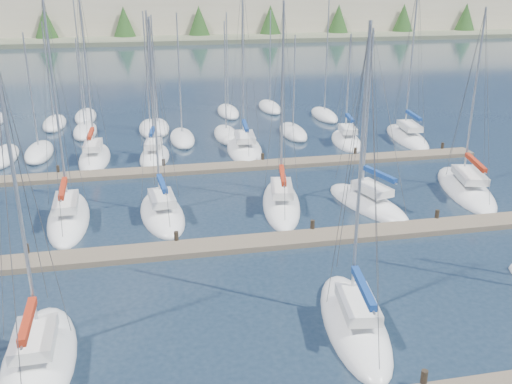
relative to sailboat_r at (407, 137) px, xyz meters
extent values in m
plane|color=#202F40|center=(-18.93, 24.47, -0.19)|extent=(400.00, 400.00, 0.00)
cylinder|color=#2D261C|center=(-14.93, -32.63, 0.11)|extent=(0.26, 0.26, 1.10)
cube|color=#6B5E4C|center=(-18.93, -19.53, -0.04)|extent=(44.00, 1.80, 0.35)
cylinder|color=#2D261C|center=(-30.93, -18.63, 0.11)|extent=(0.26, 0.26, 1.10)
cylinder|color=#2D261C|center=(-22.93, -18.63, 0.11)|extent=(0.26, 0.26, 1.10)
cylinder|color=#2D261C|center=(-14.93, -18.63, 0.11)|extent=(0.26, 0.26, 1.10)
cylinder|color=#2D261C|center=(-6.93, -18.63, 0.11)|extent=(0.26, 0.26, 1.10)
cube|color=#6B5E4C|center=(-18.93, -5.53, -0.04)|extent=(44.00, 1.80, 0.35)
cylinder|color=#2D261C|center=(-30.93, -4.63, 0.11)|extent=(0.26, 0.26, 1.10)
cylinder|color=#2D261C|center=(-22.93, -4.63, 0.11)|extent=(0.26, 0.26, 1.10)
cylinder|color=#2D261C|center=(-14.93, -4.63, 0.11)|extent=(0.26, 0.26, 1.10)
cylinder|color=#2D261C|center=(-6.93, -4.63, 0.11)|extent=(0.26, 0.26, 1.10)
cylinder|color=#2D261C|center=(1.07, -4.63, 0.11)|extent=(0.26, 0.26, 1.10)
ellipsoid|color=white|center=(0.00, 0.03, -0.14)|extent=(3.71, 9.41, 1.60)
cube|color=black|center=(0.00, 0.03, -0.14)|extent=(1.89, 4.53, 0.12)
cube|color=silver|center=(-0.05, -0.42, 1.16)|extent=(1.83, 3.35, 0.50)
cylinder|color=#9EA0A5|center=(0.09, 0.76, 7.41)|extent=(0.14, 0.14, 12.98)
cylinder|color=#9EA0A5|center=(-0.13, -1.15, 2.21)|extent=(0.54, 3.83, 0.10)
cube|color=navy|center=(-0.13, -1.15, 2.33)|extent=(0.71, 3.55, 0.30)
ellipsoid|color=white|center=(-28.99, -28.08, -0.14)|extent=(2.95, 7.56, 1.60)
cube|color=maroon|center=(-28.99, -28.08, -0.14)|extent=(1.53, 3.63, 0.12)
cube|color=silver|center=(-28.99, -28.46, 1.16)|extent=(1.60, 2.66, 0.50)
cylinder|color=#9EA0A5|center=(-29.01, -27.48, 6.32)|extent=(0.14, 0.14, 10.80)
cylinder|color=#9EA0A5|center=(-28.97, -29.06, 2.21)|extent=(0.16, 3.15, 0.10)
cube|color=maroon|center=(-28.97, -29.06, 2.33)|extent=(0.36, 2.91, 0.30)
ellipsoid|color=white|center=(-23.54, -1.48, -0.14)|extent=(3.19, 6.84, 1.60)
cube|color=silver|center=(-23.58, -1.81, 1.16)|extent=(1.59, 2.45, 0.50)
cylinder|color=#9EA0A5|center=(-23.48, -0.96, 6.30)|extent=(0.14, 0.14, 10.78)
cylinder|color=#9EA0A5|center=(-23.65, -2.34, 2.21)|extent=(0.44, 2.76, 0.10)
cube|color=navy|center=(-23.65, -2.34, 2.33)|extent=(0.61, 2.57, 0.30)
ellipsoid|color=white|center=(-23.53, -14.12, -0.14)|extent=(3.30, 7.80, 1.60)
cube|color=maroon|center=(-23.53, -14.12, -0.14)|extent=(1.69, 3.75, 0.12)
cube|color=silver|center=(-23.50, -14.50, 1.16)|extent=(1.68, 2.78, 0.50)
cylinder|color=#9EA0A5|center=(-23.58, -13.51, 6.44)|extent=(0.14, 0.14, 11.05)
cylinder|color=#9EA0A5|center=(-23.44, -15.11, 2.21)|extent=(0.37, 3.19, 0.10)
cube|color=navy|center=(-23.44, -15.11, 2.33)|extent=(0.55, 2.95, 0.30)
ellipsoid|color=white|center=(-28.46, -0.85, -0.14)|extent=(2.73, 8.31, 1.60)
cube|color=black|center=(-28.46, -0.85, -0.14)|extent=(1.41, 3.99, 0.12)
cube|color=silver|center=(-28.47, -1.26, 1.16)|extent=(1.45, 2.92, 0.50)
cylinder|color=#9EA0A5|center=(-28.44, -0.19, 7.39)|extent=(0.14, 0.14, 12.96)
cylinder|color=#9EA0A5|center=(-28.49, -1.92, 2.21)|extent=(0.20, 3.46, 0.10)
cube|color=maroon|center=(-28.49, -1.92, 2.33)|extent=(0.39, 3.19, 0.30)
ellipsoid|color=white|center=(-15.94, -28.21, -0.14)|extent=(3.67, 8.52, 1.60)
cube|color=maroon|center=(-15.94, -28.21, -0.14)|extent=(1.86, 4.10, 0.12)
cube|color=silver|center=(-16.00, -28.62, 1.16)|extent=(1.79, 3.05, 0.50)
cylinder|color=#9EA0A5|center=(-15.85, -27.56, 6.74)|extent=(0.14, 0.14, 11.66)
cylinder|color=#9EA0A5|center=(-16.08, -29.28, 2.21)|extent=(0.57, 3.44, 0.10)
cube|color=navy|center=(-16.08, -29.28, 2.33)|extent=(0.73, 3.20, 0.30)
ellipsoid|color=white|center=(-6.04, -0.03, -0.14)|extent=(3.51, 7.27, 1.60)
cube|color=silver|center=(-6.09, -0.37, 1.16)|extent=(1.72, 2.62, 0.50)
cylinder|color=#9EA0A5|center=(-5.95, 0.52, 5.20)|extent=(0.14, 0.14, 8.57)
cylinder|color=#9EA0A5|center=(-6.18, -0.92, 2.21)|extent=(0.55, 2.91, 0.10)
cube|color=navy|center=(-6.18, -0.92, 2.33)|extent=(0.72, 2.71, 0.30)
ellipsoid|color=white|center=(-2.13, -13.86, -0.14)|extent=(5.12, 10.04, 1.60)
cube|color=silver|center=(-2.25, -14.33, 1.16)|extent=(2.37, 3.65, 0.50)
cylinder|color=#9EA0A5|center=(-1.96, -13.11, 6.59)|extent=(0.14, 0.14, 11.36)
cylinder|color=#9EA0A5|center=(-2.42, -15.08, 2.21)|extent=(1.03, 3.95, 0.10)
cube|color=maroon|center=(-2.42, -15.08, 2.33)|extent=(1.15, 3.68, 0.30)
ellipsoid|color=white|center=(-10.05, -15.11, -0.14)|extent=(4.57, 8.33, 1.60)
cube|color=maroon|center=(-10.05, -15.11, -0.14)|extent=(2.29, 4.03, 0.12)
cube|color=silver|center=(-9.95, -15.49, 1.16)|extent=(2.10, 3.05, 0.50)
cylinder|color=#9EA0A5|center=(-10.22, -14.49, 6.06)|extent=(0.14, 0.14, 10.28)
cylinder|color=#9EA0A5|center=(-9.78, -16.10, 2.21)|extent=(0.96, 3.24, 0.10)
cube|color=navy|center=(-9.78, -16.10, 2.33)|extent=(1.09, 3.04, 0.30)
ellipsoid|color=white|center=(-29.30, -13.61, -0.14)|extent=(2.87, 8.98, 1.60)
cube|color=silver|center=(-29.29, -14.05, 1.16)|extent=(1.51, 3.16, 0.50)
cylinder|color=#9EA0A5|center=(-29.33, -12.90, 7.21)|extent=(0.14, 0.14, 12.60)
cylinder|color=#9EA0A5|center=(-29.26, -14.77, 2.21)|extent=(0.25, 3.73, 0.10)
cube|color=maroon|center=(-29.26, -14.77, 2.33)|extent=(0.43, 3.44, 0.30)
ellipsoid|color=white|center=(-15.72, -0.67, -0.14)|extent=(3.86, 9.24, 1.60)
cube|color=maroon|center=(-15.72, -0.67, -0.14)|extent=(1.97, 4.45, 0.12)
cube|color=silver|center=(-15.76, -1.12, 1.16)|extent=(1.95, 3.29, 0.50)
cylinder|color=#9EA0A5|center=(-15.65, 0.05, 7.51)|extent=(0.14, 0.14, 13.20)
cylinder|color=#9EA0A5|center=(-15.83, -1.83, 2.21)|extent=(0.47, 3.77, 0.10)
cube|color=navy|center=(-15.83, -1.83, 2.33)|extent=(0.64, 3.49, 0.30)
ellipsoid|color=white|center=(-15.65, -13.87, -0.14)|extent=(4.15, 9.34, 1.60)
cube|color=silver|center=(-15.74, -14.31, 1.16)|extent=(1.93, 3.36, 0.50)
cylinder|color=#9EA0A5|center=(-15.51, -13.16, 6.83)|extent=(0.14, 0.14, 11.84)
cylinder|color=#9EA0A5|center=(-15.88, -15.02, 2.21)|extent=(0.83, 3.74, 0.10)
cube|color=maroon|center=(-15.88, -15.02, 2.33)|extent=(0.97, 3.48, 0.30)
cylinder|color=#9EA0A5|center=(-22.87, 7.92, 5.78)|extent=(0.12, 0.12, 10.14)
ellipsoid|color=white|center=(-22.87, 7.92, 0.06)|extent=(2.20, 6.40, 1.40)
cylinder|color=#9EA0A5|center=(-23.61, 7.71, 5.96)|extent=(0.12, 0.12, 10.49)
ellipsoid|color=white|center=(-23.61, 7.71, 0.06)|extent=(2.20, 6.40, 1.40)
cylinder|color=#9EA0A5|center=(-9.86, 15.00, 5.75)|extent=(0.12, 0.12, 10.06)
ellipsoid|color=white|center=(-9.86, 15.00, 0.06)|extent=(2.20, 6.40, 1.40)
cylinder|color=#9EA0A5|center=(-33.16, 11.80, 5.41)|extent=(0.12, 0.12, 9.39)
ellipsoid|color=white|center=(-33.16, 11.80, 0.06)|extent=(2.20, 6.40, 1.40)
ellipsoid|color=white|center=(-35.90, 0.66, 0.06)|extent=(2.20, 6.40, 1.40)
cylinder|color=#9EA0A5|center=(-33.16, 1.30, 5.36)|extent=(0.12, 0.12, 9.30)
ellipsoid|color=white|center=(-33.16, 1.30, 0.06)|extent=(2.20, 6.40, 1.40)
cylinder|color=#9EA0A5|center=(-4.96, 9.88, 6.55)|extent=(0.12, 0.12, 11.68)
ellipsoid|color=white|center=(-4.96, 9.88, 0.06)|extent=(2.20, 6.40, 1.40)
cylinder|color=#9EA0A5|center=(-16.62, 3.79, 5.59)|extent=(0.12, 0.12, 9.76)
ellipsoid|color=white|center=(-16.62, 3.79, 0.06)|extent=(2.20, 6.40, 1.40)
cylinder|color=#9EA0A5|center=(-30.27, 14.38, 6.69)|extent=(0.12, 0.12, 11.95)
ellipsoid|color=white|center=(-30.27, 14.38, 0.06)|extent=(2.20, 6.40, 1.40)
cylinder|color=#9EA0A5|center=(-10.17, 3.53, 4.95)|extent=(0.12, 0.12, 8.46)
ellipsoid|color=white|center=(-10.17, 3.53, 0.06)|extent=(2.20, 6.40, 1.40)
cylinder|color=#9EA0A5|center=(-29.84, 7.94, 4.77)|extent=(0.12, 0.12, 8.12)
ellipsoid|color=white|center=(-29.84, 7.94, 0.06)|extent=(2.20, 6.40, 1.40)
cylinder|color=#9EA0A5|center=(-14.93, 13.55, 5.71)|extent=(0.12, 0.12, 10.00)
ellipsoid|color=white|center=(-14.93, 13.55, 0.06)|extent=(2.20, 6.40, 1.40)
cylinder|color=#9EA0A5|center=(-20.82, 3.44, 5.98)|extent=(0.12, 0.12, 10.54)
ellipsoid|color=white|center=(-20.82, 3.44, 0.06)|extent=(2.20, 6.40, 1.40)
cube|color=#666B51|center=(-18.93, 114.47, 0.31)|extent=(400.00, 60.00, 1.00)
cube|color=beige|center=(-8.93, 104.47, 4.81)|extent=(200.00, 12.00, 10.00)
cone|color=#284C1E|center=(-44.93, 97.47, 3.81)|extent=(6.00, 6.00, 8.00)
cone|color=#284C1E|center=(-26.93, 97.47, 3.81)|extent=(6.00, 6.00, 8.00)
cone|color=#284C1E|center=(-8.93, 97.47, 3.81)|extent=(6.00, 6.00, 8.00)
cone|color=#284C1E|center=(9.07, 97.47, 3.81)|extent=(6.00, 6.00, 8.00)
cone|color=#284C1E|center=(27.07, 97.47, 3.81)|extent=(6.00, 6.00, 8.00)
cone|color=#284C1E|center=(45.07, 97.47, 3.81)|extent=(6.00, 6.00, 8.00)
cone|color=#284C1E|center=(63.07, 97.47, 3.81)|extent=(6.00, 6.00, 8.00)
camera|label=1|loc=(-24.36, -48.13, 14.02)|focal=40.00mm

